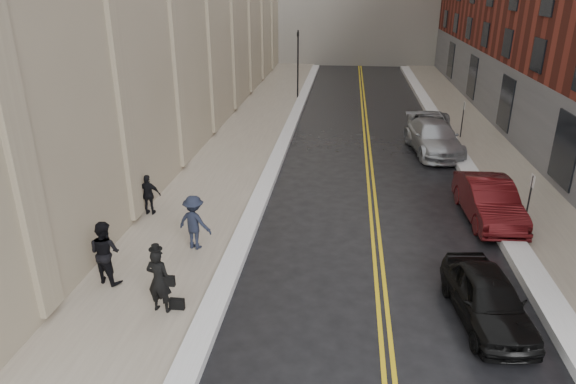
% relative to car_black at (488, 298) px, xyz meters
% --- Properties ---
extents(ground, '(160.00, 160.00, 0.00)m').
position_rel_car_black_xyz_m(ground, '(-5.21, -2.33, -0.70)').
color(ground, black).
rests_on(ground, ground).
extents(sidewalk_left, '(4.00, 64.00, 0.15)m').
position_rel_car_black_xyz_m(sidewalk_left, '(-9.71, 13.67, -0.62)').
color(sidewalk_left, gray).
rests_on(sidewalk_left, ground).
extents(sidewalk_right, '(3.00, 64.00, 0.15)m').
position_rel_car_black_xyz_m(sidewalk_right, '(3.79, 13.67, -0.62)').
color(sidewalk_right, gray).
rests_on(sidewalk_right, ground).
extents(lane_stripe_a, '(0.12, 64.00, 0.01)m').
position_rel_car_black_xyz_m(lane_stripe_a, '(-2.83, 13.67, -0.69)').
color(lane_stripe_a, gold).
rests_on(lane_stripe_a, ground).
extents(lane_stripe_b, '(0.12, 64.00, 0.01)m').
position_rel_car_black_xyz_m(lane_stripe_b, '(-2.59, 13.67, -0.69)').
color(lane_stripe_b, gold).
rests_on(lane_stripe_b, ground).
extents(snow_ridge_left, '(0.70, 60.80, 0.26)m').
position_rel_car_black_xyz_m(snow_ridge_left, '(-7.41, 13.67, -0.57)').
color(snow_ridge_left, white).
rests_on(snow_ridge_left, ground).
extents(snow_ridge_right, '(0.85, 60.80, 0.30)m').
position_rel_car_black_xyz_m(snow_ridge_right, '(1.94, 13.67, -0.55)').
color(snow_ridge_right, white).
rests_on(snow_ridge_right, ground).
extents(traffic_signal, '(0.18, 0.15, 5.20)m').
position_rel_car_black_xyz_m(traffic_signal, '(-7.81, 27.67, 2.39)').
color(traffic_signal, black).
rests_on(traffic_signal, ground).
extents(parking_sign_near, '(0.06, 0.35, 2.23)m').
position_rel_car_black_xyz_m(parking_sign_near, '(2.69, 5.67, 0.66)').
color(parking_sign_near, black).
rests_on(parking_sign_near, ground).
extents(parking_sign_far, '(0.06, 0.35, 2.23)m').
position_rel_car_black_xyz_m(parking_sign_far, '(2.69, 17.67, 0.66)').
color(parking_sign_far, black).
rests_on(parking_sign_far, ground).
extents(car_black, '(2.12, 4.25, 1.39)m').
position_rel_car_black_xyz_m(car_black, '(0.00, 0.00, 0.00)').
color(car_black, black).
rests_on(car_black, ground).
extents(car_maroon, '(1.92, 4.87, 1.58)m').
position_rel_car_black_xyz_m(car_maroon, '(1.59, 6.62, 0.09)').
color(car_maroon, '#4A0D0F').
rests_on(car_maroon, ground).
extents(car_silver_near, '(2.94, 5.85, 1.63)m').
position_rel_car_black_xyz_m(car_silver_near, '(0.73, 15.08, 0.12)').
color(car_silver_near, '#A5A7AD').
rests_on(car_silver_near, ground).
extents(car_silver_far, '(2.95, 5.55, 1.49)m').
position_rel_car_black_xyz_m(car_silver_far, '(0.91, 17.58, 0.05)').
color(car_silver_far, '#A5A7AD').
rests_on(car_silver_far, ground).
extents(pedestrian_main, '(0.75, 0.55, 1.90)m').
position_rel_car_black_xyz_m(pedestrian_main, '(-8.78, -0.78, 0.40)').
color(pedestrian_main, black).
rests_on(pedestrian_main, sidewalk_left).
extents(pedestrian_a, '(1.16, 1.03, 1.97)m').
position_rel_car_black_xyz_m(pedestrian_a, '(-10.87, 0.48, 0.44)').
color(pedestrian_a, black).
rests_on(pedestrian_a, sidewalk_left).
extents(pedestrian_b, '(1.37, 1.04, 1.89)m').
position_rel_car_black_xyz_m(pedestrian_b, '(-8.86, 2.84, 0.40)').
color(pedestrian_b, '#1A1F30').
rests_on(pedestrian_b, sidewalk_left).
extents(pedestrian_c, '(0.96, 0.43, 1.60)m').
position_rel_car_black_xyz_m(pedestrian_c, '(-11.38, 5.31, 0.26)').
color(pedestrian_c, black).
rests_on(pedestrian_c, sidewalk_left).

